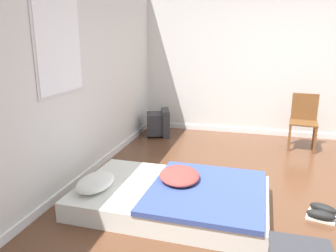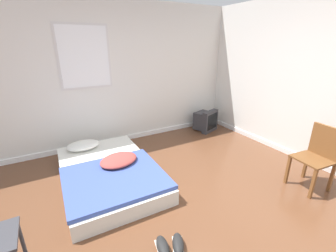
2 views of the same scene
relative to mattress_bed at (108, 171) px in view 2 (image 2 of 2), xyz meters
name	(u,v)px [view 2 (image 2 of 2)]	position (x,y,z in m)	size (l,w,h in m)	color
ground_plane	(194,221)	(0.60, -1.28, -0.13)	(20.00, 20.00, 0.00)	brown
wall_back	(115,76)	(0.59, 1.28, 1.16)	(7.22, 0.08, 2.60)	silver
mattress_bed	(108,171)	(0.00, 0.00, 0.00)	(1.27, 1.97, 0.35)	silver
crt_tv	(206,121)	(2.45, 0.88, 0.10)	(0.53, 0.51, 0.47)	#333338
wooden_chair	(319,153)	(2.41, -1.53, 0.37)	(0.45, 0.45, 0.86)	brown
sneaker_pair	(170,246)	(0.18, -1.48, -0.08)	(0.33, 0.33, 0.10)	silver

